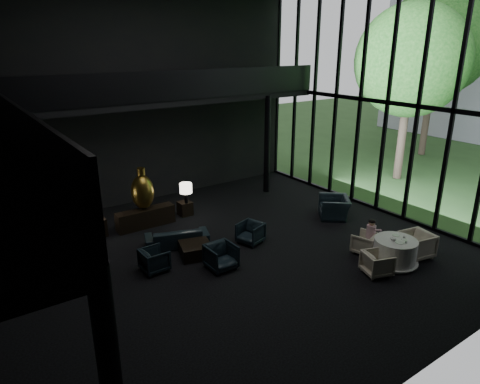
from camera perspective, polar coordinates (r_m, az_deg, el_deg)
floor at (r=12.64m, az=-2.44°, el=-8.91°), size 14.00×12.00×0.02m
wall_back at (r=16.65m, az=-14.11°, el=11.93°), size 14.00×0.04×8.00m
wall_front at (r=7.14m, az=24.04°, el=1.55°), size 14.00×0.04×8.00m
curtain_wall at (r=16.09m, az=19.09°, el=11.23°), size 0.20×12.00×8.00m
mezzanine_back at (r=16.13m, az=-9.40°, el=12.03°), size 12.00×2.00×0.25m
railing_left at (r=9.57m, az=-29.28°, el=8.64°), size 0.06×12.00×1.00m
railing_back at (r=15.18m, az=-7.82°, el=13.94°), size 12.00×0.06×1.00m
column_ne at (r=17.65m, az=3.63°, el=6.25°), size 0.24×0.24×4.00m
tree_near at (r=20.45m, az=21.90°, el=15.91°), size 4.80×4.80×7.65m
tree_far at (r=25.73m, az=24.82°, el=17.66°), size 5.60×5.60×8.80m
console at (r=14.96m, az=-12.46°, el=-3.38°), size 2.01×0.46×0.64m
bronze_urn at (r=14.72m, az=-12.87°, el=0.08°), size 0.77×0.77×1.43m
side_table_left at (r=14.70m, az=-18.53°, el=-4.48°), size 0.54×0.54×0.60m
table_lamp_left at (r=14.39m, az=-18.85°, el=-1.58°), size 0.42×0.42×0.70m
side_table_right at (r=15.74m, az=-7.34°, el=-2.17°), size 0.46×0.46×0.50m
table_lamp_right at (r=15.37m, az=-7.24°, el=0.40°), size 0.44×0.44×0.74m
sofa at (r=13.41m, az=-8.41°, el=-5.70°), size 1.87×1.09×0.70m
lounge_armchair_west at (r=12.13m, az=-11.34°, el=-8.85°), size 0.61×0.65×0.65m
lounge_armchair_east at (r=13.46m, az=1.40°, el=-5.43°), size 0.80×0.83×0.69m
lounge_armchair_south at (r=11.98m, az=-2.54°, el=-8.44°), size 0.78×0.73×0.79m
window_armchair at (r=15.69m, az=12.49°, el=-1.45°), size 1.39×1.46×1.08m
coffee_table at (r=12.79m, az=-5.95°, el=-7.67°), size 1.08×1.08×0.39m
dining_table at (r=13.00m, az=19.91°, el=-7.69°), size 1.34×1.34×0.75m
dining_chair_north at (r=13.38m, az=16.39°, el=-6.57°), size 0.74×0.71×0.63m
dining_chair_east at (r=13.58m, az=22.49°, el=-6.24°), size 0.98×1.02×0.91m
dining_chair_west at (r=12.30m, az=17.82°, el=-9.04°), size 0.77×0.79×0.65m
child at (r=13.36m, az=17.11°, el=-4.67°), size 0.27×0.27×0.59m
plate_a at (r=12.67m, az=20.51°, el=-6.33°), size 0.24×0.24×0.01m
plate_b at (r=13.08m, az=20.08°, el=-5.45°), size 0.26×0.26×0.01m
saucer at (r=12.90m, az=21.01°, el=-5.93°), size 0.18×0.18×0.01m
coffee_cup at (r=13.00m, az=21.04°, el=-5.57°), size 0.09×0.09×0.05m
cereal_bowl at (r=12.74m, az=19.76°, el=-5.92°), size 0.16×0.16×0.08m
cream_pot at (r=12.69m, az=21.26°, el=-6.23°), size 0.08×0.08×0.07m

